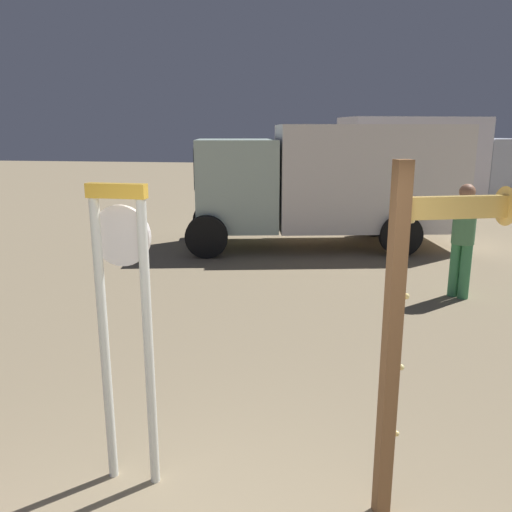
{
  "coord_description": "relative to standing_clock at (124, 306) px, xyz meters",
  "views": [
    {
      "loc": [
        0.53,
        -1.8,
        2.64
      ],
      "look_at": [
        -0.38,
        4.04,
        1.2
      ],
      "focal_mm": 36.45,
      "sensor_mm": 36.0,
      "label": 1
    }
  ],
  "objects": [
    {
      "name": "box_truck_near",
      "position": [
        1.34,
        8.66,
        0.12
      ],
      "size": [
        6.39,
        3.39,
        2.74
      ],
      "color": "white",
      "rests_on": "ground_plane"
    },
    {
      "name": "person_distant",
      "position": [
        3.48,
        5.09,
        -0.39
      ],
      "size": [
        0.35,
        0.35,
        1.83
      ],
      "color": "#408C57",
      "rests_on": "ground_plane"
    },
    {
      "name": "box_truck_far",
      "position": [
        4.56,
        15.55,
        0.24
      ],
      "size": [
        6.95,
        4.18,
        3.04
      ],
      "color": "white",
      "rests_on": "ground_plane"
    },
    {
      "name": "arrow_sign",
      "position": [
        2.16,
        -0.0,
        0.24
      ],
      "size": [
        0.98,
        0.47,
        2.47
      ],
      "color": "brown",
      "rests_on": "ground_plane"
    },
    {
      "name": "standing_clock",
      "position": [
        0.0,
        0.0,
        0.0
      ],
      "size": [
        0.43,
        0.11,
        2.29
      ],
      "color": "silver",
      "rests_on": "ground_plane"
    }
  ]
}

